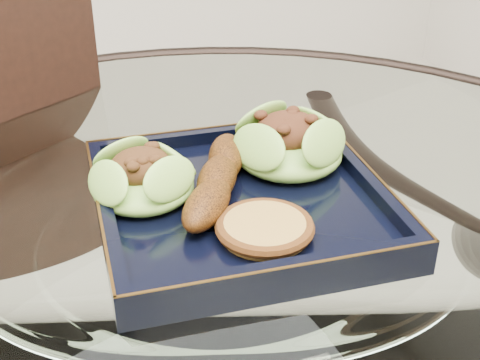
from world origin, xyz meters
name	(u,v)px	position (x,y,z in m)	size (l,w,h in m)	color
dining_chair	(53,311)	(-0.12, 0.27, 0.53)	(0.55, 0.55, 0.95)	black
navy_plate	(240,207)	(0.04, 0.05, 0.77)	(0.27, 0.27, 0.02)	black
lettuce_wrap_left	(143,181)	(-0.04, 0.09, 0.80)	(0.10, 0.10, 0.04)	#6EA730
lettuce_wrap_right	(289,147)	(0.12, 0.09, 0.80)	(0.11, 0.11, 0.04)	#5D9B2D
roasted_plantain	(217,179)	(0.03, 0.06, 0.80)	(0.17, 0.04, 0.03)	#61300A
crumb_patty	(265,229)	(0.04, -0.02, 0.79)	(0.08, 0.08, 0.01)	#B4863C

